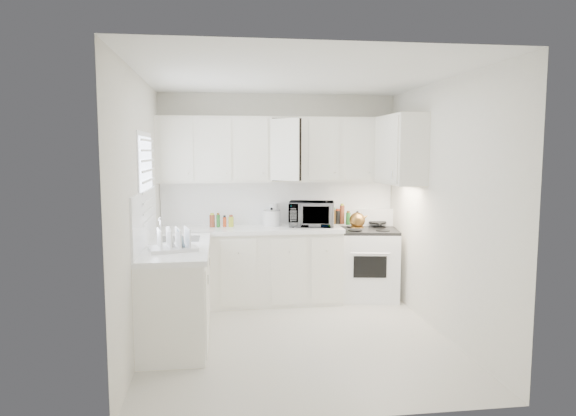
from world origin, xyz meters
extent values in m
plane|color=beige|center=(0.00, 0.00, 0.00)|extent=(3.20, 3.20, 0.00)
plane|color=white|center=(0.00, 0.00, 2.60)|extent=(3.20, 3.20, 0.00)
plane|color=silver|center=(0.00, 1.60, 1.30)|extent=(3.00, 0.00, 3.00)
plane|color=silver|center=(0.00, -1.60, 1.30)|extent=(3.00, 0.00, 3.00)
plane|color=silver|center=(-1.50, 0.00, 1.30)|extent=(0.00, 3.20, 3.20)
plane|color=silver|center=(1.50, 0.00, 1.30)|extent=(0.00, 3.20, 3.20)
cube|color=white|center=(-0.39, 1.29, 0.93)|extent=(2.24, 0.64, 0.05)
cube|color=white|center=(-1.19, 0.20, 0.93)|extent=(0.64, 1.62, 0.05)
cube|color=white|center=(0.00, 1.59, 1.23)|extent=(2.98, 0.02, 0.55)
cube|color=white|center=(-1.49, 0.20, 1.23)|extent=(0.02, 1.60, 0.55)
imported|color=gray|center=(0.38, 1.31, 1.14)|extent=(0.60, 0.41, 0.37)
cylinder|color=white|center=(-0.08, 1.52, 1.08)|extent=(0.12, 0.12, 0.27)
cylinder|color=brown|center=(-0.85, 1.42, 1.02)|extent=(0.06, 0.06, 0.13)
cylinder|color=#236A25|center=(-0.78, 1.33, 1.02)|extent=(0.06, 0.06, 0.13)
cylinder|color=#C03D19|center=(-0.70, 1.42, 1.02)|extent=(0.06, 0.06, 0.13)
cylinder|color=gold|center=(-0.62, 1.33, 1.02)|extent=(0.06, 0.06, 0.13)
cylinder|color=#C03D19|center=(0.58, 1.46, 1.05)|extent=(0.06, 0.06, 0.19)
cylinder|color=gold|center=(0.64, 1.40, 1.05)|extent=(0.06, 0.06, 0.19)
cylinder|color=brown|center=(0.69, 1.46, 1.05)|extent=(0.06, 0.06, 0.19)
cylinder|color=black|center=(0.74, 1.40, 1.05)|extent=(0.06, 0.06, 0.19)
cylinder|color=brown|center=(0.80, 1.46, 1.05)|extent=(0.06, 0.06, 0.19)
cylinder|color=#236A25|center=(0.85, 1.40, 1.05)|extent=(0.06, 0.06, 0.19)
camera|label=1|loc=(-0.76, -4.96, 1.89)|focal=32.05mm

